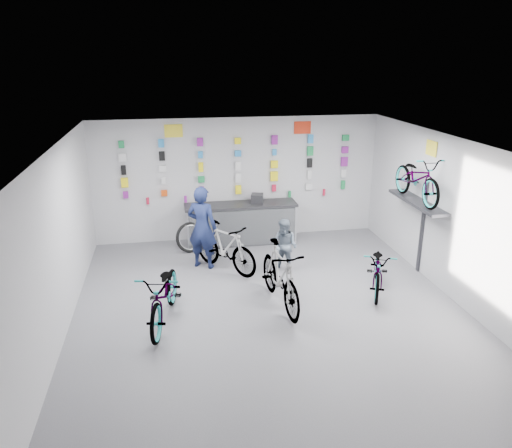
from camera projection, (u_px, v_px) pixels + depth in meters
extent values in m
plane|color=#55555A|center=(270.00, 312.00, 9.02)|extent=(8.00, 8.00, 0.00)
plane|color=white|center=(272.00, 147.00, 8.04)|extent=(8.00, 8.00, 0.00)
plane|color=#BDBDC0|center=(238.00, 179.00, 12.25)|extent=(7.00, 0.00, 7.00)
plane|color=#BDBDC0|center=(357.00, 374.00, 4.81)|extent=(7.00, 0.00, 7.00)
plane|color=#BDBDC0|center=(57.00, 247.00, 7.94)|extent=(0.00, 8.00, 8.00)
plane|color=#BDBDC0|center=(458.00, 222.00, 9.12)|extent=(0.00, 8.00, 8.00)
cube|color=black|center=(241.00, 225.00, 12.18)|extent=(2.60, 0.60, 0.90)
cube|color=silver|center=(243.00, 228.00, 11.89)|extent=(2.60, 0.02, 0.90)
cube|color=silver|center=(188.00, 231.00, 11.67)|extent=(0.04, 0.04, 0.96)
cube|color=silver|center=(296.00, 225.00, 12.11)|extent=(0.04, 0.04, 0.96)
cube|color=black|center=(241.00, 205.00, 12.01)|extent=(2.70, 0.66, 0.06)
cube|color=#871F8A|center=(126.00, 195.00, 11.82)|extent=(0.12, 0.06, 0.16)
cube|color=#DA460F|center=(164.00, 193.00, 11.97)|extent=(0.15, 0.06, 0.14)
cube|color=#871F8A|center=(202.00, 191.00, 12.12)|extent=(0.11, 0.06, 0.24)
cube|color=yellow|center=(238.00, 190.00, 12.27)|extent=(0.14, 0.06, 0.21)
cube|color=red|center=(274.00, 188.00, 12.42)|extent=(0.09, 0.06, 0.17)
cube|color=silver|center=(309.00, 186.00, 12.57)|extent=(0.17, 0.06, 0.16)
cube|color=#1A8444|center=(343.00, 185.00, 12.72)|extent=(0.10, 0.06, 0.22)
cube|color=yellow|center=(125.00, 183.00, 11.72)|extent=(0.16, 0.06, 0.23)
cube|color=silver|center=(163.00, 181.00, 11.87)|extent=(0.10, 0.06, 0.15)
cube|color=#1A8444|center=(201.00, 179.00, 12.02)|extent=(0.15, 0.06, 0.15)
cube|color=silver|center=(238.00, 178.00, 12.17)|extent=(0.13, 0.06, 0.24)
cube|color=yellow|center=(274.00, 176.00, 12.32)|extent=(0.18, 0.06, 0.23)
cube|color=silver|center=(309.00, 175.00, 12.48)|extent=(0.10, 0.06, 0.22)
cube|color=silver|center=(344.00, 173.00, 12.63)|extent=(0.12, 0.06, 0.20)
cube|color=black|center=(124.00, 170.00, 11.62)|extent=(0.11, 0.06, 0.22)
cube|color=silver|center=(163.00, 169.00, 11.77)|extent=(0.16, 0.06, 0.15)
cube|color=yellow|center=(201.00, 167.00, 11.93)|extent=(0.11, 0.06, 0.23)
cube|color=silver|center=(238.00, 166.00, 12.08)|extent=(0.13, 0.06, 0.22)
cube|color=yellow|center=(274.00, 164.00, 12.23)|extent=(0.17, 0.06, 0.18)
cube|color=black|center=(310.00, 163.00, 12.38)|extent=(0.12, 0.06, 0.23)
cube|color=#871F8A|center=(344.00, 162.00, 12.53)|extent=(0.17, 0.06, 0.23)
cube|color=silver|center=(122.00, 157.00, 11.53)|extent=(0.17, 0.06, 0.19)
cube|color=black|center=(162.00, 156.00, 11.68)|extent=(0.14, 0.06, 0.21)
cube|color=#2B84CA|center=(200.00, 155.00, 11.83)|extent=(0.11, 0.06, 0.16)
cube|color=#2B84CA|center=(238.00, 153.00, 11.98)|extent=(0.15, 0.06, 0.14)
cube|color=#2B84CA|center=(274.00, 152.00, 12.13)|extent=(0.10, 0.06, 0.15)
cube|color=#1A8444|center=(310.00, 151.00, 12.28)|extent=(0.15, 0.06, 0.23)
cube|color=#871F8A|center=(345.00, 150.00, 12.43)|extent=(0.17, 0.06, 0.16)
cube|color=#1A8444|center=(121.00, 144.00, 11.43)|extent=(0.13, 0.06, 0.16)
cube|color=#2B84CA|center=(161.00, 143.00, 11.58)|extent=(0.13, 0.06, 0.19)
cube|color=#871F8A|center=(200.00, 142.00, 11.73)|extent=(0.14, 0.06, 0.19)
cube|color=yellow|center=(238.00, 141.00, 11.88)|extent=(0.15, 0.06, 0.15)
cube|color=#871F8A|center=(275.00, 140.00, 12.03)|extent=(0.15, 0.06, 0.22)
cube|color=#2B84CA|center=(311.00, 139.00, 12.18)|extent=(0.13, 0.06, 0.21)
cube|color=#1A8444|center=(346.00, 138.00, 12.34)|extent=(0.17, 0.06, 0.15)
cylinder|color=red|center=(148.00, 201.00, 11.94)|extent=(0.07, 0.07, 0.16)
cylinder|color=#871F8A|center=(186.00, 199.00, 12.09)|extent=(0.07, 0.07, 0.16)
cylinder|color=#871F8A|center=(254.00, 196.00, 12.37)|extent=(0.07, 0.07, 0.16)
cylinder|color=#1A8444|center=(290.00, 194.00, 12.53)|extent=(0.07, 0.07, 0.16)
cylinder|color=red|center=(324.00, 192.00, 12.68)|extent=(0.07, 0.07, 0.16)
cube|color=#333338|center=(417.00, 202.00, 10.19)|extent=(0.38, 1.90, 0.06)
cube|color=#333338|center=(422.00, 227.00, 10.39)|extent=(0.04, 0.10, 2.00)
cube|color=yellow|center=(174.00, 131.00, 11.59)|extent=(0.42, 0.02, 0.30)
cube|color=red|center=(302.00, 128.00, 12.11)|extent=(0.42, 0.02, 0.30)
cube|color=yellow|center=(431.00, 148.00, 9.86)|extent=(0.02, 0.40, 0.30)
imported|color=gray|center=(165.00, 294.00, 8.52)|extent=(1.08, 2.09, 1.05)
imported|color=gray|center=(280.00, 276.00, 9.05)|extent=(0.78, 2.03, 1.19)
imported|color=gray|center=(378.00, 269.00, 9.69)|extent=(1.23, 1.82, 0.90)
imported|color=gray|center=(225.00, 247.00, 10.57)|extent=(1.49, 1.71, 1.07)
imported|color=gray|center=(417.00, 178.00, 10.01)|extent=(0.63, 1.80, 0.95)
imported|color=#151E44|center=(202.00, 227.00, 10.65)|extent=(0.79, 0.69, 1.81)
imported|color=slate|center=(285.00, 246.00, 10.50)|extent=(0.71, 0.70, 1.16)
torus|color=black|center=(191.00, 237.00, 11.64)|extent=(0.76, 0.46, 0.73)
torus|color=silver|center=(191.00, 237.00, 11.64)|extent=(0.61, 0.34, 0.59)
cube|color=black|center=(257.00, 198.00, 12.03)|extent=(0.35, 0.36, 0.22)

